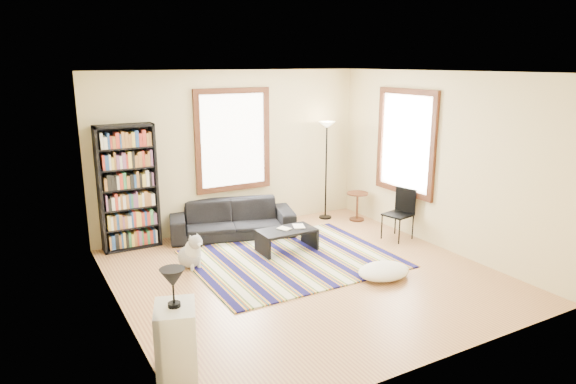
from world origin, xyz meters
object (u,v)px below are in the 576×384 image
floor_lamp (326,171)px  side_table (357,206)px  bookshelf (128,188)px  folding_chair (398,215)px  white_cabinet (176,340)px  sofa (232,219)px  coffee_table (287,240)px  dog (189,250)px  floor_cushion (384,271)px

floor_lamp → side_table: floor_lamp is taller
bookshelf → folding_chair: (4.03, -1.78, -0.57)m
floor_lamp → white_cabinet: floor_lamp is taller
sofa → coffee_table: bearing=-50.9°
sofa → white_cabinet: bearing=-104.5°
sofa → dog: size_ratio=4.02×
floor_lamp → side_table: 0.90m
sofa → floor_lamp: (1.98, 0.10, 0.62)m
floor_cushion → dog: (-2.23, 1.71, 0.16)m
coffee_table → white_cabinet: bearing=-136.9°
coffee_table → dog: bearing=175.0°
sofa → floor_cushion: size_ratio=2.71×
sofa → coffee_table: (0.46, -1.10, -0.13)m
floor_cushion → side_table: (1.30, 2.36, 0.17)m
bookshelf → floor_cushion: size_ratio=2.59×
floor_lamp → white_cabinet: size_ratio=2.66×
floor_cushion → white_cabinet: white_cabinet is taller
bookshelf → floor_lamp: 3.64m
sofa → dog: sofa is taller
floor_lamp → folding_chair: size_ratio=2.16×
folding_chair → dog: folding_chair is taller
sofa → white_cabinet: white_cabinet is taller
side_table → folding_chair: bearing=-92.4°
bookshelf → white_cabinet: (-0.42, -3.74, -0.65)m
bookshelf → side_table: 4.18m
coffee_table → floor_lamp: size_ratio=0.48×
bookshelf → coffee_table: bookshelf is taller
coffee_table → dog: dog is taller
floor_cushion → side_table: side_table is taller
bookshelf → floor_cushion: bearing=-46.6°
floor_cushion → folding_chair: (1.25, 1.16, 0.33)m
side_table → coffee_table: bearing=-158.2°
floor_lamp → white_cabinet: 5.43m
sofa → floor_cushion: bearing=-50.6°
bookshelf → floor_lamp: size_ratio=1.08×
floor_lamp → floor_cushion: bearing=-107.0°
floor_cushion → floor_lamp: bearing=73.0°
sofa → side_table: bearing=9.0°
floor_cushion → dog: bearing=142.6°
floor_cushion → folding_chair: size_ratio=0.90×
sofa → floor_lamp: bearing=19.2°
bookshelf → floor_lamp: (3.63, -0.17, -0.07)m
coffee_table → floor_cushion: size_ratio=1.17×
sofa → side_table: 2.45m
sofa → bookshelf: bearing=-173.0°
side_table → sofa: bearing=172.7°
folding_chair → bookshelf: bearing=143.4°
floor_cushion → bookshelf: bearing=133.4°
sofa → white_cabinet: (-2.07, -3.47, 0.04)m
sofa → dog: bearing=-122.4°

